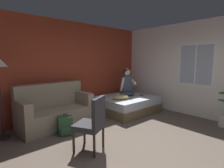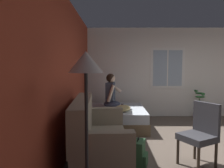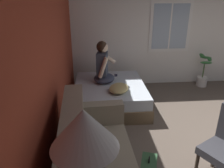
% 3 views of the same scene
% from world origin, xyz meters
% --- Properties ---
extents(wall_back_accent, '(10.65, 0.16, 2.70)m').
position_xyz_m(wall_back_accent, '(0.00, 2.91, 1.35)').
color(wall_back_accent, '#993823').
rests_on(wall_back_accent, ground).
extents(wall_side_with_window, '(0.19, 7.06, 2.70)m').
position_xyz_m(wall_side_with_window, '(2.90, 0.01, 1.35)').
color(wall_side_with_window, silver).
rests_on(wall_side_with_window, ground).
extents(bed, '(1.70, 1.49, 0.48)m').
position_xyz_m(bed, '(1.67, 1.98, 0.24)').
color(bed, brown).
rests_on(bed, ground).
extents(couch, '(1.74, 0.91, 1.04)m').
position_xyz_m(couch, '(-0.52, 2.32, 0.39)').
color(couch, gray).
rests_on(couch, ground).
extents(person_seated, '(0.59, 0.53, 0.88)m').
position_xyz_m(person_seated, '(1.81, 2.11, 0.84)').
color(person_seated, '#383D51').
rests_on(person_seated, bed).
extents(throw_pillow, '(0.57, 0.50, 0.14)m').
position_xyz_m(throw_pillow, '(1.27, 1.83, 0.55)').
color(throw_pillow, tan).
rests_on(throw_pillow, bed).
extents(cell_phone, '(0.15, 0.08, 0.01)m').
position_xyz_m(cell_phone, '(2.18, 1.80, 0.48)').
color(cell_phone, black).
rests_on(cell_phone, bed).
extents(floor_lamp, '(0.36, 0.36, 1.70)m').
position_xyz_m(floor_lamp, '(-1.62, 2.35, 1.43)').
color(floor_lamp, black).
rests_on(floor_lamp, ground).
extents(potted_plant, '(0.39, 0.37, 0.85)m').
position_xyz_m(potted_plant, '(2.52, -0.49, 0.30)').
color(potted_plant, silver).
rests_on(potted_plant, ground).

